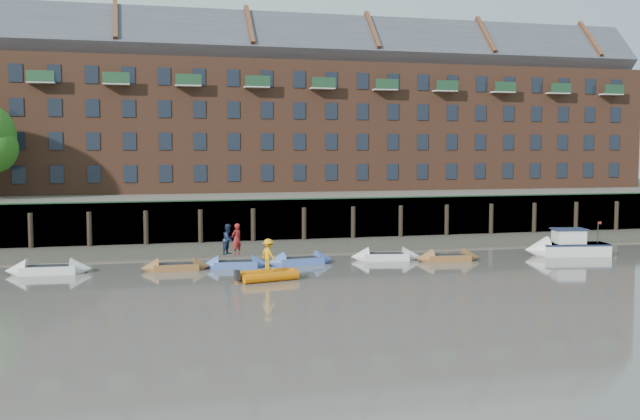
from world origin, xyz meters
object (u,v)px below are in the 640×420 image
object	(u,v)px
rowboat_4	(300,261)
person_rower_a	(237,239)
rowboat_5	(386,256)
rib_tender	(270,275)
rowboat_3	(235,264)
rowboat_2	(176,267)
rowboat_6	(448,258)
motor_launch	(561,247)
person_rib_crew	(268,254)
person_rower_b	(229,239)
rowboat_0	(49,270)

from	to	relation	value
rowboat_4	person_rower_a	bearing A→B (deg)	178.28
rowboat_5	rowboat_4	bearing A→B (deg)	-164.16
rib_tender	rowboat_4	bearing A→B (deg)	46.47
rowboat_3	rowboat_5	distance (m)	9.85
rowboat_2	rowboat_6	world-z (taller)	rowboat_6
motor_launch	person_rib_crew	xyz separation A→B (m)	(-20.75, -4.45, 0.82)
person_rower_a	person_rower_b	world-z (taller)	person_rower_a
rowboat_5	rib_tender	size ratio (longest dim) A/B	1.31
rowboat_3	rib_tender	bearing A→B (deg)	-69.97
rowboat_2	rowboat_3	bearing A→B (deg)	2.27
rowboat_4	person_rower_b	size ratio (longest dim) A/B	2.40
rowboat_0	rib_tender	size ratio (longest dim) A/B	1.36
rowboat_4	person_rib_crew	world-z (taller)	person_rib_crew
person_rower_a	motor_launch	bearing A→B (deg)	145.87
rowboat_6	person_rower_a	distance (m)	13.53
rowboat_3	rib_tender	distance (m)	4.86
rowboat_4	rowboat_6	world-z (taller)	rowboat_4
rowboat_2	person_rower_a	distance (m)	3.93
person_rower_a	person_rower_b	xyz separation A→B (m)	(-0.45, 0.25, -0.03)
rowboat_3	rowboat_0	bearing A→B (deg)	-176.81
rowboat_4	rowboat_5	xyz separation A→B (m)	(5.75, 0.39, 0.01)
rowboat_4	motor_launch	bearing A→B (deg)	-7.97
rowboat_0	rowboat_3	bearing A→B (deg)	1.43
rowboat_5	person_rower_a	world-z (taller)	person_rower_a
rowboat_3	person_rower_a	size ratio (longest dim) A/B	2.18
rowboat_4	person_rower_b	distance (m)	4.68
rowboat_4	rowboat_5	world-z (taller)	rowboat_5
rowboat_0	rowboat_4	xyz separation A→B (m)	(14.73, -0.16, -0.02)
motor_launch	person_rib_crew	distance (m)	21.24
rowboat_5	rowboat_6	distance (m)	3.96
rib_tender	person_rib_crew	xyz separation A→B (m)	(-0.06, -0.05, 1.15)
rowboat_0	rowboat_4	bearing A→B (deg)	3.09
motor_launch	person_rower_b	distance (m)	22.30
rowboat_3	person_rower_b	bearing A→B (deg)	155.78
rowboat_5	person_rower_b	size ratio (longest dim) A/B	2.53
motor_launch	person_rower_a	world-z (taller)	person_rower_a
rowboat_0	rowboat_6	world-z (taller)	rowboat_0
rowboat_3	person_rower_a	bearing A→B (deg)	-19.90
rowboat_0	rowboat_2	bearing A→B (deg)	-1.16
rowboat_0	person_rower_a	xyz separation A→B (m)	(10.74, -0.47, 1.49)
rib_tender	person_rower_a	xyz separation A→B (m)	(-1.12, 4.65, 1.47)
rowboat_3	person_rib_crew	bearing A→B (deg)	-70.80
rowboat_2	rowboat_4	distance (m)	7.63
rowboat_0	rib_tender	bearing A→B (deg)	-19.64
person_rower_b	person_rib_crew	bearing A→B (deg)	-124.90
rowboat_5	rowboat_2	bearing A→B (deg)	-164.45
rowboat_2	rowboat_4	world-z (taller)	rowboat_4
rowboat_0	rowboat_4	distance (m)	14.73
motor_launch	rowboat_2	bearing A→B (deg)	9.80
rowboat_0	person_rower_b	world-z (taller)	person_rower_b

